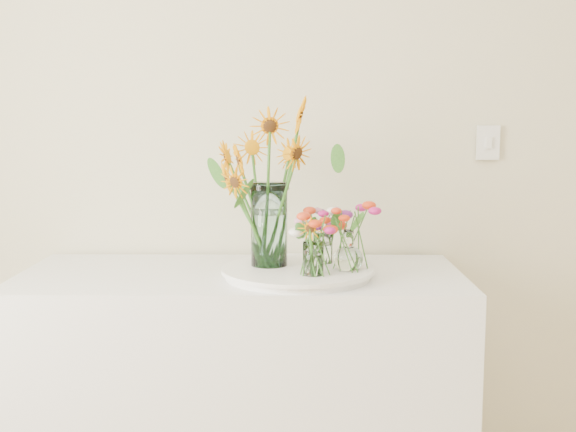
# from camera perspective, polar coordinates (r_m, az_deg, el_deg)

# --- Properties ---
(counter) EXTENTS (1.40, 0.60, 0.90)m
(counter) POSITION_cam_1_polar(r_m,az_deg,el_deg) (2.44, -3.65, -14.86)
(counter) COLOR white
(counter) RESTS_ON ground_plane
(tray) EXTENTS (0.44, 0.44, 0.02)m
(tray) POSITION_cam_1_polar(r_m,az_deg,el_deg) (2.22, 0.77, -4.56)
(tray) COLOR white
(tray) RESTS_ON counter
(mason_jar) EXTENTS (0.15, 0.15, 0.27)m
(mason_jar) POSITION_cam_1_polar(r_m,az_deg,el_deg) (2.24, -1.51, -0.71)
(mason_jar) COLOR #A5D5D6
(mason_jar) RESTS_ON tray
(sunflower_bouquet) EXTENTS (0.84, 0.84, 0.52)m
(sunflower_bouquet) POSITION_cam_1_polar(r_m,az_deg,el_deg) (2.22, -1.52, 2.60)
(sunflower_bouquet) COLOR orange
(sunflower_bouquet) RESTS_ON tray
(small_vase_a) EXTENTS (0.06, 0.06, 0.11)m
(small_vase_a) POSITION_cam_1_polar(r_m,az_deg,el_deg) (2.11, 2.01, -3.42)
(small_vase_a) COLOR white
(small_vase_a) RESTS_ON tray
(wildflower_posy_a) EXTENTS (0.20, 0.20, 0.20)m
(wildflower_posy_a) POSITION_cam_1_polar(r_m,az_deg,el_deg) (2.10, 2.02, -2.22)
(wildflower_posy_a) COLOR red
(wildflower_posy_a) RESTS_ON tray
(small_vase_b) EXTENTS (0.10, 0.10, 0.13)m
(small_vase_b) POSITION_cam_1_polar(r_m,az_deg,el_deg) (2.19, 4.80, -2.73)
(small_vase_b) COLOR white
(small_vase_b) RESTS_ON tray
(wildflower_posy_b) EXTENTS (0.23, 0.23, 0.22)m
(wildflower_posy_b) POSITION_cam_1_polar(r_m,az_deg,el_deg) (2.18, 4.82, -1.57)
(wildflower_posy_b) COLOR red
(wildflower_posy_b) RESTS_ON tray
(small_vase_c) EXTENTS (0.07, 0.07, 0.10)m
(small_vase_c) POSITION_cam_1_polar(r_m,az_deg,el_deg) (2.29, 2.82, -2.60)
(small_vase_c) COLOR white
(small_vase_c) RESTS_ON tray
(wildflower_posy_c) EXTENTS (0.20, 0.20, 0.19)m
(wildflower_posy_c) POSITION_cam_1_polar(r_m,az_deg,el_deg) (2.28, 2.83, -1.49)
(wildflower_posy_c) COLOR red
(wildflower_posy_c) RESTS_ON tray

